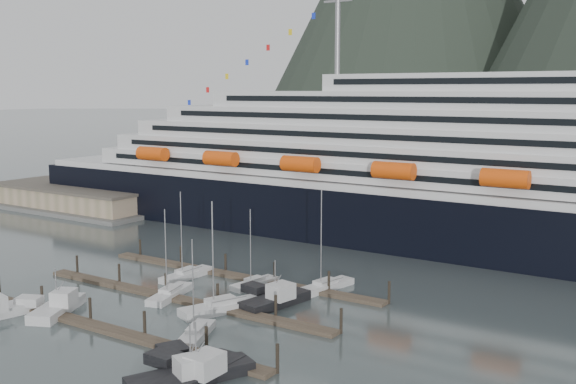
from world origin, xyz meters
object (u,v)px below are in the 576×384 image
object	(u,v)px
sailboat_e	(187,275)
sailboat_b	(170,294)
sailboat_c	(221,308)
trawler_d	(195,374)
trawler_c	(190,373)
warehouse	(76,199)
sailboat_f	(255,284)
trawler_e	(275,299)
cruise_ship	(548,185)
sailboat_g	(325,287)
trawler_b	(56,307)
sailboat_h	(196,334)

from	to	relation	value
sailboat_e	sailboat_b	bearing A→B (deg)	-148.98
sailboat_c	trawler_d	size ratio (longest dim) A/B	1.31
sailboat_c	trawler_c	size ratio (longest dim) A/B	1.18
warehouse	sailboat_f	size ratio (longest dim) A/B	3.97
trawler_c	trawler_e	bearing A→B (deg)	41.29
warehouse	cruise_ship	bearing A→B (deg)	7.23
cruise_ship	sailboat_e	size ratio (longest dim) A/B	15.65
cruise_ship	trawler_d	bearing A→B (deg)	-103.16
sailboat_b	warehouse	bearing A→B (deg)	44.93
sailboat_c	trawler_d	world-z (taller)	sailboat_c
trawler_c	trawler_d	world-z (taller)	trawler_d
sailboat_g	trawler_b	size ratio (longest dim) A/B	1.44
sailboat_b	trawler_c	bearing A→B (deg)	-147.69
sailboat_f	sailboat_e	bearing A→B (deg)	108.91
warehouse	trawler_b	size ratio (longest dim) A/B	4.53
sailboat_h	trawler_c	distance (m)	11.40
sailboat_g	sailboat_h	distance (m)	24.06
sailboat_e	sailboat_c	bearing A→B (deg)	-120.72
warehouse	trawler_e	xyz separation A→B (m)	(78.95, -33.68, -1.39)
sailboat_f	trawler_c	bearing A→B (deg)	-146.13
warehouse	sailboat_b	distance (m)	75.82
cruise_ship	warehouse	distance (m)	103.31
sailboat_f	trawler_c	size ratio (longest dim) A/B	0.93
sailboat_g	trawler_b	distance (m)	35.52
trawler_e	sailboat_g	bearing A→B (deg)	-1.14
trawler_d	sailboat_f	bearing A→B (deg)	26.62
sailboat_f	sailboat_c	bearing A→B (deg)	-156.24
sailboat_f	sailboat_h	xyz separation A→B (m)	(6.16, -19.70, 0.00)
sailboat_g	sailboat_h	world-z (taller)	sailboat_g
trawler_b	trawler_c	distance (m)	27.80
cruise_ship	sailboat_f	distance (m)	52.37
warehouse	sailboat_h	world-z (taller)	sailboat_h
cruise_ship	trawler_c	size ratio (longest dim) A/B	16.86
sailboat_g	sailboat_h	size ratio (longest dim) A/B	1.24
sailboat_e	trawler_c	world-z (taller)	sailboat_e
sailboat_f	sailboat_h	distance (m)	20.64
sailboat_e	sailboat_f	world-z (taller)	sailboat_e
cruise_ship	warehouse	world-z (taller)	cruise_ship
cruise_ship	sailboat_h	world-z (taller)	cruise_ship
sailboat_e	trawler_b	size ratio (longest dim) A/B	1.32
warehouse	sailboat_h	distance (m)	91.60
sailboat_h	trawler_c	size ratio (longest dim) A/B	0.95
sailboat_b	sailboat_e	size ratio (longest dim) A/B	0.94
warehouse	trawler_d	bearing A→B (deg)	-33.61
trawler_b	trawler_d	bearing A→B (deg)	-126.90
cruise_ship	sailboat_f	size ratio (longest dim) A/B	18.14
sailboat_h	cruise_ship	bearing A→B (deg)	-44.01
warehouse	sailboat_b	xyz separation A→B (m)	(65.31, -38.48, -1.84)
sailboat_b	sailboat_h	world-z (taller)	sailboat_b
sailboat_c	trawler_e	bearing A→B (deg)	-13.32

